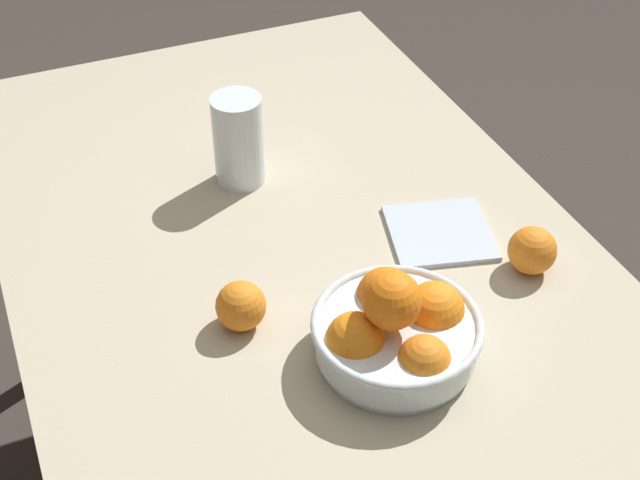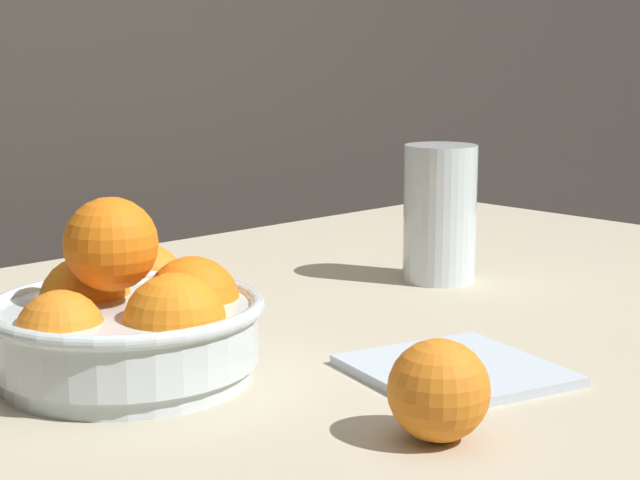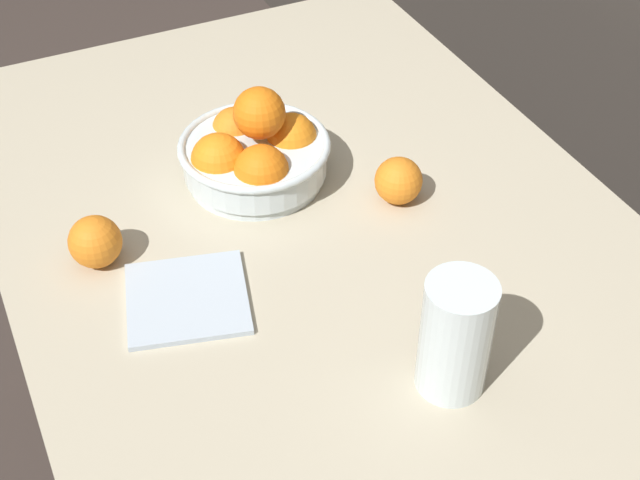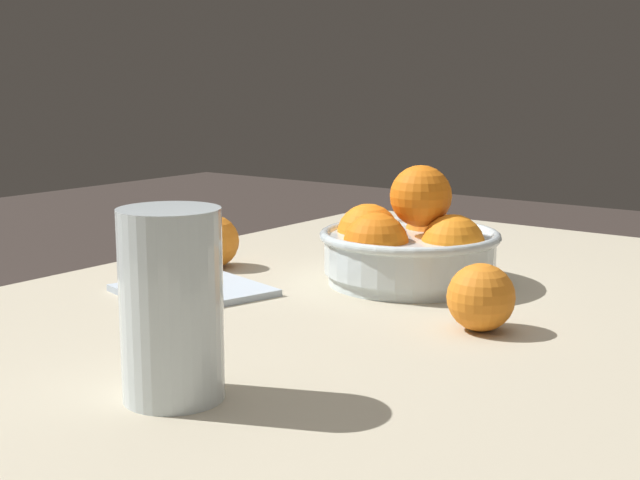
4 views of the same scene
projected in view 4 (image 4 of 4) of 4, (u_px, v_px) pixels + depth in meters
dining_table at (320, 399)px, 0.93m from camera, size 1.46×0.86×0.75m
fruit_bowl at (408, 246)px, 1.11m from camera, size 0.23×0.23×0.15m
juice_glass at (172, 313)px, 0.71m from camera, size 0.08×0.08×0.16m
orange_loose_near_bowl at (213, 241)px, 1.21m from camera, size 0.07×0.07×0.07m
orange_loose_front at (481, 297)px, 0.91m from camera, size 0.07×0.07×0.07m
napkin at (193, 290)px, 1.07m from camera, size 0.19×0.19×0.01m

